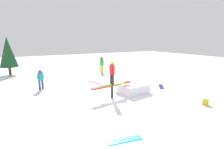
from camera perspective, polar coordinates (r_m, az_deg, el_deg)
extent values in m
plane|color=white|center=(10.49, 0.00, -7.61)|extent=(60.00, 60.00, 0.00)
cylinder|color=black|center=(10.38, 0.00, -5.68)|extent=(0.14, 0.14, 0.74)
cube|color=#A53F1E|center=(10.27, 0.00, -3.50)|extent=(2.77, 0.67, 0.08)
cube|color=white|center=(11.47, 6.75, -4.45)|extent=(2.00, 1.74, 0.60)
cube|color=#8CD13D|center=(10.25, 0.00, -3.21)|extent=(1.54, 0.53, 0.03)
cylinder|color=#2D2725|center=(10.30, -0.25, -1.31)|extent=(0.14, 0.14, 0.61)
cylinder|color=#2D2725|center=(10.05, 0.26, -1.64)|extent=(0.14, 0.14, 0.61)
cube|color=red|center=(10.06, 0.00, 1.69)|extent=(0.27, 0.38, 0.53)
cylinder|color=red|center=(10.24, -0.40, 2.55)|extent=(0.13, 0.30, 0.49)
cylinder|color=red|center=(9.84, 0.42, 2.18)|extent=(0.13, 0.30, 0.49)
sphere|color=yellow|center=(10.00, 0.00, 3.82)|extent=(0.22, 0.22, 0.22)
cylinder|color=navy|center=(13.16, -21.73, -3.01)|extent=(0.13, 0.13, 0.65)
cylinder|color=navy|center=(13.00, -22.56, -3.25)|extent=(0.13, 0.13, 0.65)
cube|color=teal|center=(12.95, -22.33, -0.62)|extent=(0.38, 0.34, 0.52)
cylinder|color=teal|center=(13.06, -21.71, 0.05)|extent=(0.22, 0.19, 0.47)
cylinder|color=teal|center=(12.80, -23.05, -0.28)|extent=(0.22, 0.19, 0.47)
sphere|color=purple|center=(12.89, -22.46, 0.96)|extent=(0.21, 0.21, 0.21)
cylinder|color=gold|center=(18.14, -3.62, 1.85)|extent=(0.16, 0.16, 0.79)
cylinder|color=gold|center=(17.90, -3.08, 1.72)|extent=(0.16, 0.16, 0.79)
cube|color=green|center=(17.91, -3.38, 4.02)|extent=(0.29, 0.41, 0.62)
cylinder|color=green|center=(18.09, -3.82, 4.53)|extent=(0.13, 0.24, 0.55)
cylinder|color=green|center=(17.71, -2.94, 4.39)|extent=(0.13, 0.24, 0.55)
sphere|color=red|center=(17.86, -3.39, 5.39)|extent=(0.24, 0.24, 0.24)
cube|color=#30B3D8|center=(6.45, 3.95, -20.60)|extent=(1.33, 0.52, 0.02)
cube|color=navy|center=(13.34, 15.74, -3.81)|extent=(1.04, 1.19, 0.02)
cube|color=#C1318F|center=(14.15, -5.74, -2.55)|extent=(0.73, 1.48, 0.02)
cube|color=gold|center=(10.61, 28.22, -7.84)|extent=(0.35, 0.37, 0.34)
cylinder|color=#4C331E|center=(19.57, -30.34, 1.01)|extent=(0.24, 0.24, 0.81)
cone|color=#194723|center=(19.37, -30.89, 6.34)|extent=(1.61, 1.61, 2.86)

